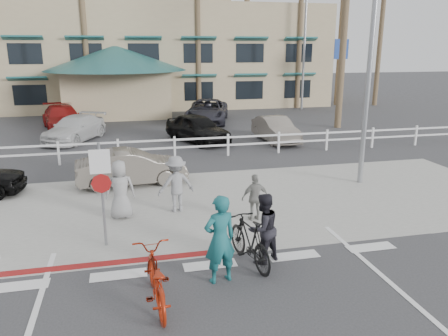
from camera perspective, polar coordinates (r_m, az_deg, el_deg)
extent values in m
plane|color=#333335|center=(9.53, -1.11, -14.28)|extent=(140.00, 140.00, 0.00)
cube|color=gray|center=(13.56, -5.07, -4.96)|extent=(22.00, 7.00, 0.01)
cube|color=#333335|center=(17.34, -6.94, -0.44)|extent=(40.00, 5.00, 0.01)
cube|color=#333335|center=(26.57, -9.21, 5.05)|extent=(50.00, 16.00, 0.01)
cube|color=maroon|center=(10.51, -19.16, -12.13)|extent=(7.00, 0.25, 0.02)
imported|color=maroon|center=(8.54, -8.96, -14.11)|extent=(0.83, 2.08, 1.07)
imported|color=#17595E|center=(9.01, -0.54, -9.31)|extent=(0.78, 0.60, 1.90)
imported|color=black|center=(9.87, 3.36, -9.50)|extent=(0.90, 1.95, 1.13)
imported|color=black|center=(9.90, 5.12, -7.86)|extent=(0.98, 0.89, 1.63)
imported|color=gray|center=(12.92, -6.28, -2.10)|extent=(1.19, 0.82, 1.69)
imported|color=gray|center=(12.26, 4.10, -3.86)|extent=(0.81, 0.38, 1.35)
imported|color=gray|center=(12.68, -13.40, -2.77)|extent=(0.85, 0.57, 1.69)
imported|color=#625C53|center=(15.76, -11.98, 0.08)|extent=(3.94, 1.69, 1.26)
imported|color=silver|center=(24.07, -18.93, 4.88)|extent=(3.47, 4.77, 1.28)
imported|color=black|center=(22.53, -3.49, 5.22)|extent=(3.28, 4.55, 1.44)
imported|color=slate|center=(22.78, 6.74, 5.04)|extent=(1.53, 3.93, 1.28)
imported|color=maroon|center=(27.59, -20.33, 6.16)|extent=(3.08, 5.23, 1.42)
imported|color=#26252E|center=(28.44, -2.21, 7.43)|extent=(3.83, 5.82, 1.49)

